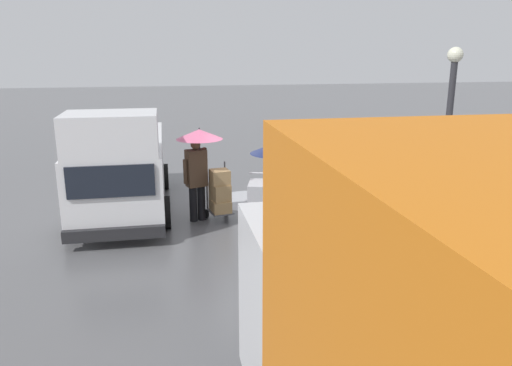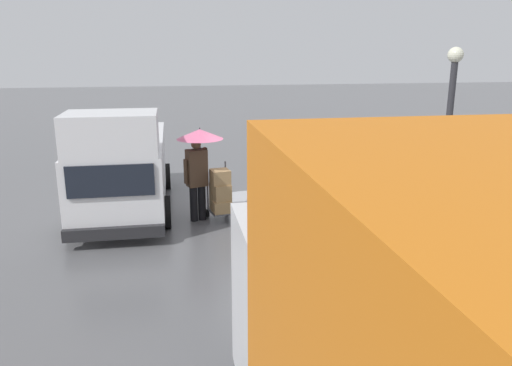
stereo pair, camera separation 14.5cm
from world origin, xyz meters
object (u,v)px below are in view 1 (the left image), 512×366
(pedestrian_white_side, at_px, (345,153))
(pedestrian_far_side, at_px, (291,146))
(shopping_cart_vendor, at_px, (260,196))
(street_lamp, at_px, (448,129))
(cargo_van_parked_right, at_px, (121,164))
(hand_dolly_boxes, at_px, (220,193))
(pedestrian_black_side, at_px, (278,170))
(pedestrian_pink_side, at_px, (198,153))

(pedestrian_white_side, relative_size, pedestrian_far_side, 1.00)
(shopping_cart_vendor, xyz_separation_m, street_lamp, (-3.10, 2.35, 1.80))
(cargo_van_parked_right, height_order, hand_dolly_boxes, cargo_van_parked_right)
(pedestrian_white_side, height_order, street_lamp, street_lamp)
(pedestrian_black_side, xyz_separation_m, street_lamp, (-3.09, 0.66, 0.80))
(pedestrian_black_side, distance_m, street_lamp, 3.26)
(shopping_cart_vendor, relative_size, pedestrian_black_side, 0.47)
(pedestrian_pink_side, bearing_deg, shopping_cart_vendor, 171.30)
(hand_dolly_boxes, bearing_deg, pedestrian_black_side, 117.47)
(pedestrian_far_side, bearing_deg, street_lamp, 127.14)
(cargo_van_parked_right, bearing_deg, pedestrian_white_side, 162.38)
(pedestrian_far_side, bearing_deg, cargo_van_parked_right, -8.41)
(pedestrian_far_side, bearing_deg, pedestrian_white_side, 134.39)
(pedestrian_white_side, bearing_deg, shopping_cart_vendor, -12.53)
(cargo_van_parked_right, relative_size, pedestrian_pink_side, 2.49)
(cargo_van_parked_right, bearing_deg, pedestrian_black_side, 137.80)
(pedestrian_pink_side, bearing_deg, hand_dolly_boxes, 166.22)
(street_lamp, bearing_deg, hand_dolly_boxes, -31.36)
(pedestrian_pink_side, bearing_deg, cargo_van_parked_right, -28.63)
(shopping_cart_vendor, relative_size, pedestrian_far_side, 0.47)
(hand_dolly_boxes, relative_size, street_lamp, 0.34)
(cargo_van_parked_right, bearing_deg, hand_dolly_boxes, 154.18)
(cargo_van_parked_right, xyz_separation_m, pedestrian_white_side, (-4.99, 1.59, 0.39))
(hand_dolly_boxes, bearing_deg, pedestrian_white_side, 169.57)
(pedestrian_pink_side, height_order, pedestrian_white_side, same)
(shopping_cart_vendor, bearing_deg, cargo_van_parked_right, -20.50)
(hand_dolly_boxes, bearing_deg, pedestrian_far_side, -164.99)
(pedestrian_pink_side, relative_size, pedestrian_white_side, 1.00)
(cargo_van_parked_right, distance_m, hand_dolly_boxes, 2.53)
(pedestrian_pink_side, xyz_separation_m, pedestrian_far_side, (-2.26, -0.37, 0.00))
(shopping_cart_vendor, distance_m, pedestrian_black_side, 1.96)
(pedestrian_pink_side, relative_size, street_lamp, 0.56)
(pedestrian_pink_side, height_order, street_lamp, street_lamp)
(shopping_cart_vendor, relative_size, street_lamp, 0.26)
(pedestrian_pink_side, relative_size, pedestrian_far_side, 1.00)
(pedestrian_pink_side, distance_m, pedestrian_white_side, 3.29)
(pedestrian_black_side, bearing_deg, pedestrian_far_side, -111.04)
(pedestrian_far_side, bearing_deg, shopping_cart_vendor, 33.31)
(cargo_van_parked_right, relative_size, pedestrian_far_side, 2.49)
(hand_dolly_boxes, bearing_deg, shopping_cart_vendor, 173.91)
(shopping_cart_vendor, relative_size, hand_dolly_boxes, 0.77)
(cargo_van_parked_right, bearing_deg, pedestrian_pink_side, 151.37)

